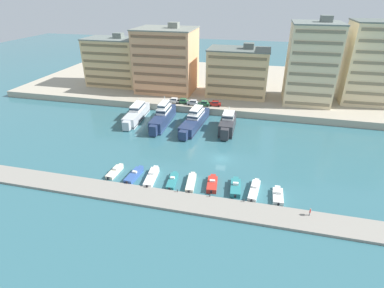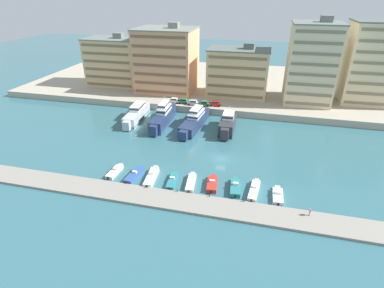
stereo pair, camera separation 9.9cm
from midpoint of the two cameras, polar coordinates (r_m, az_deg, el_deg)
name	(u,v)px [view 2 (the right image)]	position (r m, az deg, el deg)	size (l,w,h in m)	color
ground_plane	(221,159)	(76.09, 5.60, -2.92)	(400.00, 400.00, 0.00)	#336670
quay_promenade	(244,85)	(134.45, 9.83, 11.02)	(180.00, 70.00, 2.33)	#ADA38E
pier_dock	(206,206)	(60.31, 2.79, -11.68)	(120.00, 5.94, 0.55)	gray
yacht_silver_far_left	(137,114)	(100.01, -10.49, 5.68)	(4.99, 19.27, 6.66)	silver
yacht_navy_left	(163,116)	(95.38, -5.50, 5.24)	(4.28, 20.18, 8.40)	navy
yacht_navy_mid_left	(195,120)	(93.15, 0.56, 4.54)	(5.88, 21.78, 7.42)	navy
yacht_charcoal_center_left	(228,124)	(90.68, 6.83, 3.80)	(4.28, 14.90, 7.17)	#333338
motorboat_cream_far_left	(115,171)	(72.34, -14.45, -5.09)	(2.03, 6.49, 1.31)	beige
motorboat_blue_left	(134,175)	(69.86, -10.91, -5.83)	(2.40, 7.25, 1.45)	#33569E
motorboat_white_mid_left	(152,177)	(68.60, -7.66, -6.22)	(2.63, 8.44, 1.50)	white
motorboat_teal_center_left	(172,181)	(67.07, -3.74, -7.00)	(2.28, 6.90, 1.24)	teal
motorboat_cream_center	(191,183)	(66.12, -0.16, -7.39)	(2.37, 7.52, 1.05)	beige
motorboat_red_center_right	(212,184)	(65.89, 3.90, -7.60)	(2.64, 6.58, 1.42)	red
motorboat_teal_mid_right	(235,187)	(65.33, 8.31, -8.17)	(2.61, 6.99, 1.65)	teal
motorboat_white_right	(254,190)	(65.15, 11.79, -8.65)	(2.38, 8.15, 1.43)	white
motorboat_white_far_right	(278,196)	(64.99, 16.06, -9.44)	(2.14, 6.34, 1.39)	white
car_white_far_left	(174,100)	(107.03, -3.41, 8.32)	(4.17, 2.06, 1.80)	white
car_green_left	(183,101)	(106.35, -1.66, 8.23)	(4.20, 2.12, 1.80)	#2D6642
car_silver_mid_left	(193,102)	(104.81, 0.27, 7.95)	(4.16, 2.03, 1.80)	#B7BCC1
car_green_center_left	(204,103)	(104.02, 2.37, 7.77)	(4.11, 1.95, 1.80)	#2D6642
car_red_center	(215,103)	(104.18, 4.48, 7.74)	(4.21, 2.15, 1.80)	red
apartment_block_far_left	(114,62)	(131.42, -14.56, 14.95)	(21.45, 13.58, 20.69)	#E0BC84
apartment_block_left	(167,60)	(119.56, -4.80, 15.65)	(22.00, 18.07, 25.30)	tan
apartment_block_mid_left	(238,72)	(114.76, 8.77, 13.35)	(22.00, 13.30, 19.11)	#E0BC84
apartment_block_center_left	(311,64)	(113.04, 21.73, 14.04)	(15.76, 16.28, 28.57)	beige
apartment_block_center	(377,63)	(122.17, 31.84, 12.92)	(20.70, 15.01, 29.06)	beige
pedestrian_near_edge	(310,211)	(61.18, 21.60, -11.85)	(0.29, 0.61, 1.59)	#4C515B
bollard_west	(146,186)	(65.30, -8.68, -7.89)	(0.20, 0.20, 0.61)	#2D2D33
bollard_west_mid	(177,190)	(63.31, -2.78, -8.83)	(0.20, 0.20, 0.61)	#2D2D33
bollard_east_mid	(210,195)	(62.03, 3.46, -9.72)	(0.20, 0.20, 0.61)	#2D2D33
bollard_east	(244,200)	(61.51, 9.92, -10.52)	(0.20, 0.20, 0.61)	#2D2D33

